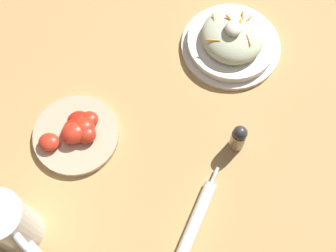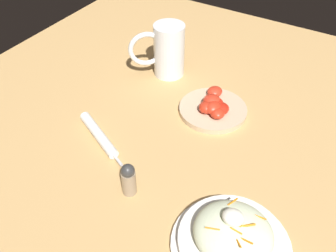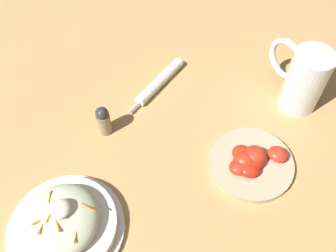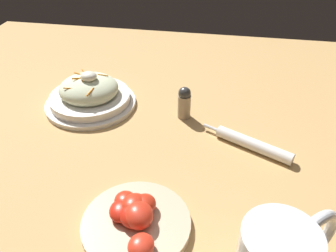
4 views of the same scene
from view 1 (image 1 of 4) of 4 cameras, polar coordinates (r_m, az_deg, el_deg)
The scene contains 6 objects.
ground_plane at distance 0.95m, azimuth -2.64°, elevation 0.36°, with size 1.43×1.43×0.00m, color tan.
salad_plate at distance 1.02m, azimuth 7.87°, elevation 10.43°, with size 0.22×0.22×0.09m.
beer_mug at distance 0.86m, azimuth -18.54°, elevation -11.62°, with size 0.13×0.13×0.15m.
napkin_roll at distance 0.88m, azimuth 3.40°, elevation -11.67°, with size 0.18×0.10×0.02m.
tomato_plate at distance 0.94m, azimuth -11.22°, elevation -0.79°, with size 0.17×0.17×0.05m.
salt_shaker at distance 0.91m, azimuth 8.66°, elevation -1.43°, with size 0.03×0.03×0.08m.
Camera 1 is at (-0.38, -0.03, 0.87)m, focal length 49.56 mm.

